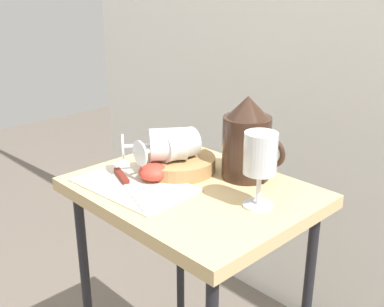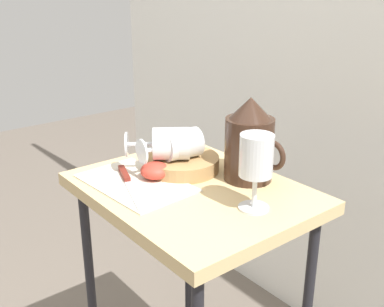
# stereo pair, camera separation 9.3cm
# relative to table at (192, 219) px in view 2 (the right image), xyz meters

# --- Properties ---
(curtain_drape) EXTENTS (2.40, 0.03, 1.93)m
(curtain_drape) POSITION_rel_table_xyz_m (0.00, 0.61, 0.33)
(curtain_drape) COLOR white
(curtain_drape) RESTS_ON ground_plane
(table) EXTENTS (0.53, 0.41, 0.72)m
(table) POSITION_rel_table_xyz_m (0.00, 0.00, 0.00)
(table) COLOR tan
(table) RESTS_ON ground_plane
(linen_napkin) EXTENTS (0.28, 0.19, 0.00)m
(linen_napkin) POSITION_rel_table_xyz_m (-0.09, -0.09, 0.09)
(linen_napkin) COLOR beige
(linen_napkin) RESTS_ON table
(basket_tray) EXTENTS (0.18, 0.18, 0.03)m
(basket_tray) POSITION_rel_table_xyz_m (-0.09, 0.04, 0.10)
(basket_tray) COLOR #AD8451
(basket_tray) RESTS_ON table
(pitcher) EXTENTS (0.17, 0.11, 0.20)m
(pitcher) POSITION_rel_table_xyz_m (0.05, 0.13, 0.16)
(pitcher) COLOR #382319
(pitcher) RESTS_ON table
(wine_glass_upright) EXTENTS (0.07, 0.07, 0.16)m
(wine_glass_upright) POSITION_rel_table_xyz_m (0.17, 0.03, 0.19)
(wine_glass_upright) COLOR silver
(wine_glass_upright) RESTS_ON table
(wine_glass_tipped_near) EXTENTS (0.09, 0.16, 0.07)m
(wine_glass_tipped_near) POSITION_rel_table_xyz_m (-0.09, 0.03, 0.16)
(wine_glass_tipped_near) COLOR silver
(wine_glass_tipped_near) RESTS_ON basket_tray
(wine_glass_tipped_far) EXTENTS (0.14, 0.16, 0.08)m
(wine_glass_tipped_far) POSITION_rel_table_xyz_m (-0.10, 0.01, 0.16)
(wine_glass_tipped_far) COLOR silver
(wine_glass_tipped_far) RESTS_ON basket_tray
(apple_half_left) EXTENTS (0.07, 0.07, 0.04)m
(apple_half_left) POSITION_rel_table_xyz_m (-0.08, -0.04, 0.11)
(apple_half_left) COLOR #CC3D2D
(apple_half_left) RESTS_ON linen_napkin
(knife) EXTENTS (0.22, 0.09, 0.01)m
(knife) POSITION_rel_table_xyz_m (-0.11, -0.11, 0.09)
(knife) COLOR silver
(knife) RESTS_ON linen_napkin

